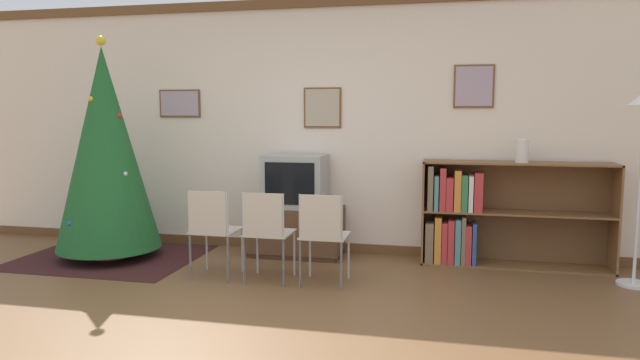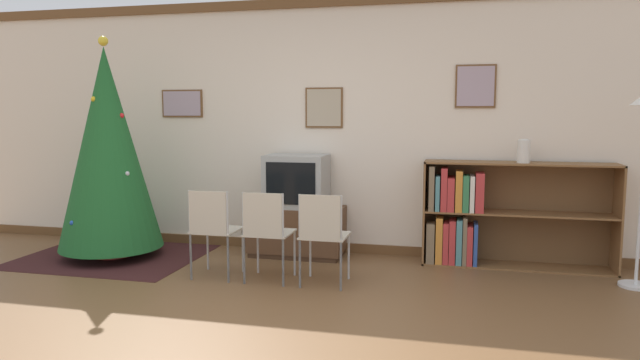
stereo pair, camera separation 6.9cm
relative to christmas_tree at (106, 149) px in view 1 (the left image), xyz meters
name	(u,v)px [view 1 (the left image)]	position (x,y,z in m)	size (l,w,h in m)	color
ground_plane	(242,338)	(2.10, -1.73, -1.13)	(24.00, 24.00, 0.00)	brown
wall_back	(323,127)	(2.10, 0.81, 0.22)	(8.52, 0.11, 2.70)	silver
area_rug	(110,257)	(0.00, 0.00, -1.13)	(1.82, 1.47, 0.01)	#381919
christmas_tree	(106,149)	(0.00, 0.00, 0.00)	(1.05, 1.05, 2.26)	maroon
tv_console	(296,231)	(1.87, 0.51, -0.87)	(0.98, 0.47, 0.52)	#412A1A
television	(295,181)	(1.87, 0.51, -0.34)	(0.63, 0.46, 0.55)	#9E9E99
folding_chair_left	(212,228)	(1.36, -0.48, -0.66)	(0.40, 0.40, 0.82)	#BCB29E
folding_chair_center	(266,230)	(1.87, -0.48, -0.66)	(0.40, 0.40, 0.82)	#BCB29E
folding_chair_right	(323,233)	(2.38, -0.48, -0.66)	(0.40, 0.40, 0.82)	#BCB29E
bookshelf	(481,215)	(3.75, 0.57, -0.64)	(1.80, 0.36, 1.03)	brown
vase	(522,151)	(4.11, 0.54, 0.01)	(0.12, 0.12, 0.23)	silver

